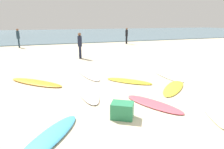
{
  "coord_description": "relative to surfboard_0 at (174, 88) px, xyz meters",
  "views": [
    {
      "loc": [
        -3.32,
        -3.22,
        2.42
      ],
      "look_at": [
        -0.53,
        4.1,
        0.3
      ],
      "focal_mm": 31.56,
      "sensor_mm": 36.0,
      "label": 1
    }
  ],
  "objects": [
    {
      "name": "ground_plane",
      "position": [
        -1.31,
        -2.47,
        -0.03
      ],
      "size": [
        120.0,
        120.0,
        0.0
      ],
      "primitive_type": "plane",
      "color": "beige"
    },
    {
      "name": "ocean_water",
      "position": [
        -1.31,
        36.48,
        0.01
      ],
      "size": [
        120.0,
        40.0,
        0.08
      ],
      "primitive_type": "cube",
      "color": "slate",
      "rests_on": "ground_plane"
    },
    {
      "name": "surfboard_0",
      "position": [
        0.0,
        0.0,
        0.0
      ],
      "size": [
        2.01,
        1.83,
        0.06
      ],
      "primitive_type": "ellipsoid",
      "rotation": [
        0.0,
        0.0,
        2.28
      ],
      "color": "yellow",
      "rests_on": "ground_plane"
    },
    {
      "name": "surfboard_1",
      "position": [
        -4.8,
        2.48,
        0.01
      ],
      "size": [
        2.22,
        2.28,
        0.08
      ],
      "primitive_type": "ellipsoid",
      "rotation": [
        0.0,
        0.0,
        3.91
      ],
      "color": "orange",
      "rests_on": "ground_plane"
    },
    {
      "name": "surfboard_2",
      "position": [
        -3.13,
        0.6,
        0.01
      ],
      "size": [
        0.72,
        2.26,
        0.08
      ],
      "primitive_type": "ellipsoid",
      "rotation": [
        0.0,
        0.0,
        -0.06
      ],
      "color": "white",
      "rests_on": "ground_plane"
    },
    {
      "name": "surfboard_3",
      "position": [
        -0.08,
        -1.88,
        0.01
      ],
      "size": [
        1.89,
        2.47,
        0.08
      ],
      "primitive_type": "ellipsoid",
      "rotation": [
        0.0,
        0.0,
        -0.58
      ],
      "color": "#E9E8BE",
      "rests_on": "ground_plane"
    },
    {
      "name": "surfboard_4",
      "position": [
        0.8,
        1.41,
        0.0
      ],
      "size": [
        0.61,
        2.03,
        0.06
      ],
      "primitive_type": "ellipsoid",
      "rotation": [
        0.0,
        0.0,
        3.11
      ],
      "color": "silver",
      "rests_on": "ground_plane"
    },
    {
      "name": "surfboard_5",
      "position": [
        -4.58,
        -1.79,
        0.01
      ],
      "size": [
        1.75,
        1.98,
        0.09
      ],
      "primitive_type": "ellipsoid",
      "rotation": [
        0.0,
        0.0,
        -0.68
      ],
      "color": "#43A0D2",
      "rests_on": "ground_plane"
    },
    {
      "name": "surfboard_6",
      "position": [
        -2.51,
        2.96,
        0.0
      ],
      "size": [
        0.76,
        2.41,
        0.07
      ],
      "primitive_type": "ellipsoid",
      "rotation": [
        0.0,
        0.0,
        3.23
      ],
      "color": "silver",
      "rests_on": "ground_plane"
    },
    {
      "name": "surfboard_7",
      "position": [
        -1.53,
        -1.04,
        0.0
      ],
      "size": [
        1.31,
        1.99,
        0.07
      ],
      "primitive_type": "ellipsoid",
      "rotation": [
        0.0,
        0.0,
        0.42
      ],
      "color": "#D14D5D",
      "rests_on": "ground_plane"
    },
    {
      "name": "surfboard_8",
      "position": [
        -1.21,
        1.33,
        0.0
      ],
      "size": [
        1.76,
        1.78,
        0.07
      ],
      "primitive_type": "ellipsoid",
      "rotation": [
        0.0,
        0.0,
        0.77
      ],
      "color": "yellow",
      "rests_on": "ground_plane"
    },
    {
      "name": "beachgoer_near",
      "position": [
        -6.2,
        14.96,
        0.97
      ],
      "size": [
        0.3,
        0.34,
        1.78
      ],
      "rotation": [
        0.0,
        0.0,
        1.65
      ],
      "color": "#1E3342",
      "rests_on": "ground_plane"
    },
    {
      "name": "beachgoer_mid",
      "position": [
        4.71,
        14.31,
        0.94
      ],
      "size": [
        0.32,
        0.34,
        1.73
      ],
      "rotation": [
        0.0,
        0.0,
        1.41
      ],
      "color": "black",
      "rests_on": "ground_plane"
    },
    {
      "name": "beachgoer_far",
      "position": [
        -1.96,
        7.31,
        0.93
      ],
      "size": [
        0.36,
        0.36,
        1.71
      ],
      "rotation": [
        0.0,
        0.0,
        4.35
      ],
      "color": "#191E33",
      "rests_on": "ground_plane"
    },
    {
      "name": "beach_cooler",
      "position": [
        -2.73,
        -1.45,
        0.18
      ],
      "size": [
        0.69,
        0.64,
        0.42
      ],
      "primitive_type": "cube",
      "rotation": [
        0.0,
        0.0,
        2.57
      ],
      "color": "#287F51",
      "rests_on": "ground_plane"
    }
  ]
}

